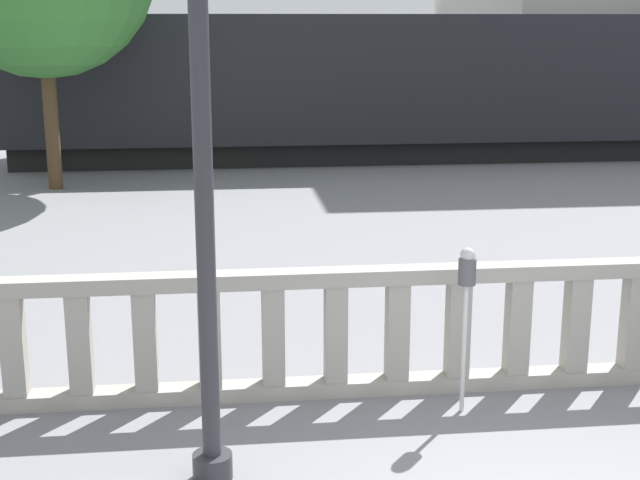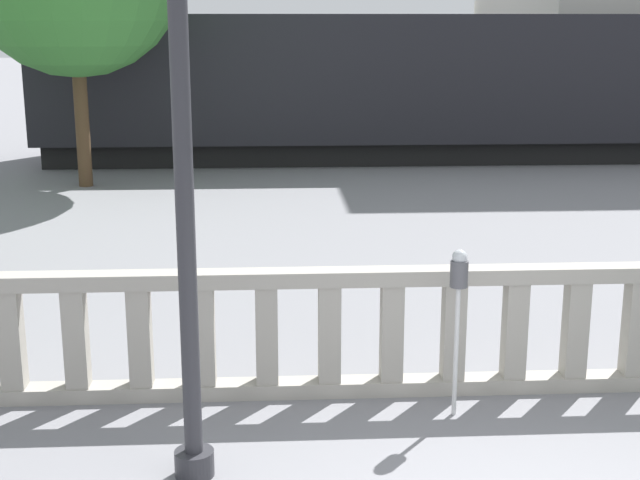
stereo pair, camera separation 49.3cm
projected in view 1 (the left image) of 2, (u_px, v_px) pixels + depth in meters
name	position (u px, v px, depth m)	size (l,w,h in m)	color
balustrade	(458.00, 328.00, 8.24)	(12.36, 0.24, 1.20)	#9E998E
lamppost	(198.00, 2.00, 5.90)	(0.40, 0.40, 5.79)	#2D2D33
parking_meter	(467.00, 283.00, 7.62)	(0.15, 0.15, 1.50)	silver
train_near	(433.00, 83.00, 22.05)	(20.22, 2.97, 4.10)	black
train_far	(408.00, 63.00, 34.24)	(19.59, 2.63, 3.90)	black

